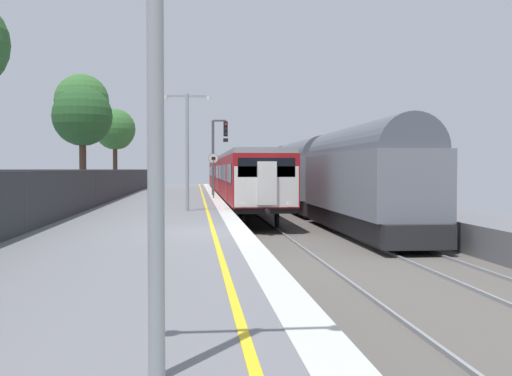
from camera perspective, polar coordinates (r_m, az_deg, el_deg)
The scene contains 10 objects.
ground at distance 17.60m, azimuth 5.85°, elevation -5.93°, with size 17.40×110.00×1.21m.
commuter_train_at_platform at distance 45.96m, azimuth -2.01°, elevation 1.15°, with size 2.83×41.86×3.81m.
freight_train_adjacent_track at distance 39.50m, azimuth 4.45°, elevation 1.35°, with size 2.60×41.30×4.52m.
signal_gantry at distance 41.26m, azimuth -3.65°, elevation 3.72°, with size 1.10×0.24×5.07m.
speed_limit_sign at distance 36.92m, azimuth -3.98°, elevation 1.71°, with size 0.59×0.08×2.70m.
platform_lamp_mid at distance 25.80m, azimuth -6.42°, elevation 4.39°, with size 2.00×0.20×4.89m.
platform_back_fence at distance 17.72m, azimuth -20.72°, elevation -1.05°, with size 0.07×99.00×1.74m.
background_tree_left at distance 51.72m, azimuth -12.91°, elevation 5.19°, with size 3.33×3.33×6.70m.
background_tree_right at distance 40.51m, azimuth -15.99°, elevation 6.24°, with size 3.76×3.76×6.98m.
background_tree_back at distance 44.66m, azimuth -16.02°, elevation 7.60°, with size 3.74×3.74×8.35m.
Camera 1 is at (-0.86, -17.09, 1.74)m, focal length 43.00 mm.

